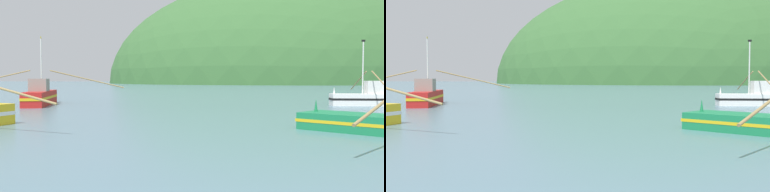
{
  "view_description": "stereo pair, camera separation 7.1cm",
  "coord_description": "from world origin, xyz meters",
  "views": [
    {
      "loc": [
        3.83,
        2.58,
        2.77
      ],
      "look_at": [
        -0.37,
        33.59,
        1.4
      ],
      "focal_mm": 39.28,
      "sensor_mm": 36.0,
      "label": 1
    },
    {
      "loc": [
        3.9,
        2.59,
        2.77
      ],
      "look_at": [
        -0.37,
        33.59,
        1.4
      ],
      "focal_mm": 39.28,
      "sensor_mm": 36.0,
      "label": 2
    }
  ],
  "objects": [
    {
      "name": "fishing_boat_white",
      "position": [
        15.66,
        45.92,
        0.8
      ],
      "size": [
        7.4,
        11.79,
        6.5
      ],
      "rotation": [
        0.0,
        0.0,
        3.19
      ],
      "color": "white",
      "rests_on": "ground"
    },
    {
      "name": "fishing_boat_red",
      "position": [
        -17.14,
        42.64,
        0.91
      ],
      "size": [
        16.05,
        10.1,
        6.99
      ],
      "rotation": [
        0.0,
        0.0,
        1.88
      ],
      "color": "red",
      "rests_on": "ground"
    },
    {
      "name": "hill_far_left",
      "position": [
        17.12,
        221.92,
        0.0
      ],
      "size": [
        169.96,
        135.97,
        103.09
      ],
      "primitive_type": "ellipsoid",
      "color": "#386633",
      "rests_on": "ground"
    }
  ]
}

